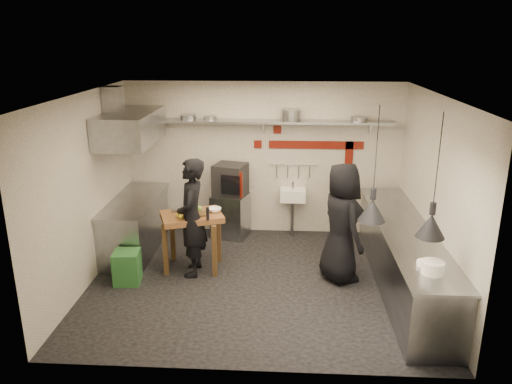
# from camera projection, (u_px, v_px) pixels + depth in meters

# --- Properties ---
(floor) EXTENTS (5.00, 5.00, 0.00)m
(floor) POSITION_uv_depth(u_px,v_px,m) (257.00, 282.00, 7.56)
(floor) COLOR black
(floor) RESTS_ON ground
(ceiling) EXTENTS (5.00, 5.00, 0.00)m
(ceiling) POSITION_uv_depth(u_px,v_px,m) (257.00, 95.00, 6.71)
(ceiling) COLOR beige
(ceiling) RESTS_ON floor
(wall_back) EXTENTS (5.00, 0.04, 2.80)m
(wall_back) POSITION_uv_depth(u_px,v_px,m) (263.00, 159.00, 9.13)
(wall_back) COLOR beige
(wall_back) RESTS_ON floor
(wall_front) EXTENTS (5.00, 0.04, 2.80)m
(wall_front) POSITION_uv_depth(u_px,v_px,m) (245.00, 256.00, 5.14)
(wall_front) COLOR beige
(wall_front) RESTS_ON floor
(wall_left) EXTENTS (0.04, 4.20, 2.80)m
(wall_left) POSITION_uv_depth(u_px,v_px,m) (86.00, 191.00, 7.27)
(wall_left) COLOR beige
(wall_left) RESTS_ON floor
(wall_right) EXTENTS (0.04, 4.20, 2.80)m
(wall_right) POSITION_uv_depth(u_px,v_px,m) (434.00, 197.00, 7.00)
(wall_right) COLOR beige
(wall_right) RESTS_ON floor
(red_band_horiz) EXTENTS (1.70, 0.02, 0.14)m
(red_band_horiz) POSITION_uv_depth(u_px,v_px,m) (316.00, 145.00, 8.98)
(red_band_horiz) COLOR #611309
(red_band_horiz) RESTS_ON wall_back
(red_band_vert) EXTENTS (0.14, 0.02, 1.10)m
(red_band_vert) POSITION_uv_depth(u_px,v_px,m) (348.00, 171.00, 9.09)
(red_band_vert) COLOR #611309
(red_band_vert) RESTS_ON wall_back
(red_tile_a) EXTENTS (0.14, 0.02, 0.14)m
(red_tile_a) POSITION_uv_depth(u_px,v_px,m) (277.00, 130.00, 8.94)
(red_tile_a) COLOR #611309
(red_tile_a) RESTS_ON wall_back
(red_tile_b) EXTENTS (0.14, 0.02, 0.14)m
(red_tile_b) POSITION_uv_depth(u_px,v_px,m) (258.00, 144.00, 9.04)
(red_tile_b) COLOR #611309
(red_tile_b) RESTS_ON wall_back
(back_shelf) EXTENTS (4.60, 0.34, 0.04)m
(back_shelf) POSITION_uv_depth(u_px,v_px,m) (263.00, 122.00, 8.75)
(back_shelf) COLOR gray
(back_shelf) RESTS_ON wall_back
(shelf_bracket_left) EXTENTS (0.04, 0.06, 0.24)m
(shelf_bracket_left) POSITION_uv_depth(u_px,v_px,m) (159.00, 125.00, 9.02)
(shelf_bracket_left) COLOR gray
(shelf_bracket_left) RESTS_ON wall_back
(shelf_bracket_mid) EXTENTS (0.04, 0.06, 0.24)m
(shelf_bracket_mid) POSITION_uv_depth(u_px,v_px,m) (263.00, 126.00, 8.92)
(shelf_bracket_mid) COLOR gray
(shelf_bracket_mid) RESTS_ON wall_back
(shelf_bracket_right) EXTENTS (0.04, 0.06, 0.24)m
(shelf_bracket_right) POSITION_uv_depth(u_px,v_px,m) (371.00, 127.00, 8.81)
(shelf_bracket_right) COLOR gray
(shelf_bracket_right) RESTS_ON wall_back
(pan_far_left) EXTENTS (0.36, 0.36, 0.09)m
(pan_far_left) POSITION_uv_depth(u_px,v_px,m) (188.00, 117.00, 8.80)
(pan_far_left) COLOR gray
(pan_far_left) RESTS_ON back_shelf
(pan_mid_left) EXTENTS (0.30, 0.30, 0.07)m
(pan_mid_left) POSITION_uv_depth(u_px,v_px,m) (210.00, 118.00, 8.78)
(pan_mid_left) COLOR gray
(pan_mid_left) RESTS_ON back_shelf
(stock_pot) EXTENTS (0.42, 0.42, 0.20)m
(stock_pot) POSITION_uv_depth(u_px,v_px,m) (291.00, 115.00, 8.68)
(stock_pot) COLOR gray
(stock_pot) RESTS_ON back_shelf
(pan_right) EXTENTS (0.38, 0.38, 0.08)m
(pan_right) POSITION_uv_depth(u_px,v_px,m) (359.00, 119.00, 8.64)
(pan_right) COLOR gray
(pan_right) RESTS_ON back_shelf
(oven_stand) EXTENTS (0.73, 0.69, 0.80)m
(oven_stand) POSITION_uv_depth(u_px,v_px,m) (231.00, 215.00, 9.18)
(oven_stand) COLOR gray
(oven_stand) RESTS_ON floor
(combi_oven) EXTENTS (0.65, 0.63, 0.58)m
(combi_oven) POSITION_uv_depth(u_px,v_px,m) (230.00, 180.00, 8.93)
(combi_oven) COLOR black
(combi_oven) RESTS_ON oven_stand
(oven_door) EXTENTS (0.44, 0.15, 0.46)m
(oven_door) POSITION_uv_depth(u_px,v_px,m) (230.00, 184.00, 8.70)
(oven_door) COLOR #611309
(oven_door) RESTS_ON combi_oven
(oven_glass) EXTENTS (0.34, 0.11, 0.34)m
(oven_glass) POSITION_uv_depth(u_px,v_px,m) (230.00, 185.00, 8.63)
(oven_glass) COLOR black
(oven_glass) RESTS_ON oven_door
(hand_sink) EXTENTS (0.46, 0.34, 0.22)m
(hand_sink) POSITION_uv_depth(u_px,v_px,m) (293.00, 195.00, 9.12)
(hand_sink) COLOR white
(hand_sink) RESTS_ON wall_back
(sink_tap) EXTENTS (0.03, 0.03, 0.14)m
(sink_tap) POSITION_uv_depth(u_px,v_px,m) (293.00, 185.00, 9.06)
(sink_tap) COLOR gray
(sink_tap) RESTS_ON hand_sink
(sink_drain) EXTENTS (0.06, 0.06, 0.66)m
(sink_drain) POSITION_uv_depth(u_px,v_px,m) (292.00, 218.00, 9.21)
(sink_drain) COLOR gray
(sink_drain) RESTS_ON floor
(utensil_rail) EXTENTS (0.90, 0.02, 0.02)m
(utensil_rail) POSITION_uv_depth(u_px,v_px,m) (293.00, 164.00, 9.09)
(utensil_rail) COLOR gray
(utensil_rail) RESTS_ON wall_back
(counter_right) EXTENTS (0.70, 3.80, 0.90)m
(counter_right) POSITION_uv_depth(u_px,v_px,m) (403.00, 258.00, 7.30)
(counter_right) COLOR gray
(counter_right) RESTS_ON floor
(counter_right_top) EXTENTS (0.76, 3.90, 0.03)m
(counter_right_top) POSITION_uv_depth(u_px,v_px,m) (406.00, 229.00, 7.16)
(counter_right_top) COLOR gray
(counter_right_top) RESTS_ON counter_right
(plate_stack) EXTENTS (0.27, 0.27, 0.15)m
(plate_stack) POSITION_uv_depth(u_px,v_px,m) (433.00, 268.00, 5.76)
(plate_stack) COLOR white
(plate_stack) RESTS_ON counter_right_top
(small_bowl_right) EXTENTS (0.28, 0.28, 0.05)m
(small_bowl_right) POSITION_uv_depth(u_px,v_px,m) (426.00, 263.00, 5.98)
(small_bowl_right) COLOR white
(small_bowl_right) RESTS_ON counter_right_top
(counter_left) EXTENTS (0.70, 1.90, 0.90)m
(counter_left) POSITION_uv_depth(u_px,v_px,m) (135.00, 226.00, 8.54)
(counter_left) COLOR gray
(counter_left) RESTS_ON floor
(counter_left_top) EXTENTS (0.76, 2.00, 0.03)m
(counter_left_top) POSITION_uv_depth(u_px,v_px,m) (133.00, 200.00, 8.40)
(counter_left_top) COLOR gray
(counter_left_top) RESTS_ON counter_left
(extractor_hood) EXTENTS (0.78, 1.60, 0.50)m
(extractor_hood) POSITION_uv_depth(u_px,v_px,m) (131.00, 127.00, 8.02)
(extractor_hood) COLOR gray
(extractor_hood) RESTS_ON ceiling
(hood_duct) EXTENTS (0.28, 0.28, 0.50)m
(hood_duct) POSITION_uv_depth(u_px,v_px,m) (113.00, 102.00, 7.92)
(hood_duct) COLOR gray
(hood_duct) RESTS_ON ceiling
(green_bin) EXTENTS (0.41, 0.41, 0.50)m
(green_bin) POSITION_uv_depth(u_px,v_px,m) (127.00, 267.00, 7.47)
(green_bin) COLOR #28632C
(green_bin) RESTS_ON floor
(prep_table) EXTENTS (1.08, 0.92, 0.92)m
(prep_table) POSITION_uv_depth(u_px,v_px,m) (193.00, 241.00, 7.87)
(prep_table) COLOR brown
(prep_table) RESTS_ON floor
(cutting_board) EXTENTS (0.35, 0.29, 0.02)m
(cutting_board) POSITION_uv_depth(u_px,v_px,m) (197.00, 214.00, 7.69)
(cutting_board) COLOR #51381D
(cutting_board) RESTS_ON prep_table
(pepper_mill) EXTENTS (0.05, 0.05, 0.20)m
(pepper_mill) POSITION_uv_depth(u_px,v_px,m) (208.00, 214.00, 7.46)
(pepper_mill) COLOR black
(pepper_mill) RESTS_ON prep_table
(lemon_a) EXTENTS (0.10, 0.10, 0.09)m
(lemon_a) POSITION_uv_depth(u_px,v_px,m) (179.00, 215.00, 7.59)
(lemon_a) COLOR yellow
(lemon_a) RESTS_ON prep_table
(lemon_b) EXTENTS (0.08, 0.08, 0.08)m
(lemon_b) POSITION_uv_depth(u_px,v_px,m) (181.00, 216.00, 7.53)
(lemon_b) COLOR yellow
(lemon_b) RESTS_ON prep_table
(veg_ball) EXTENTS (0.10, 0.10, 0.09)m
(veg_ball) POSITION_uv_depth(u_px,v_px,m) (199.00, 209.00, 7.82)
(veg_ball) COLOR olive
(veg_ball) RESTS_ON prep_table
(steel_tray) EXTENTS (0.22, 0.19, 0.03)m
(steel_tray) POSITION_uv_depth(u_px,v_px,m) (177.00, 210.00, 7.86)
(steel_tray) COLOR gray
(steel_tray) RESTS_ON prep_table
(bowl) EXTENTS (0.24, 0.24, 0.07)m
(bowl) POSITION_uv_depth(u_px,v_px,m) (215.00, 210.00, 7.82)
(bowl) COLOR white
(bowl) RESTS_ON prep_table
(heat_lamp_near) EXTENTS (0.36, 0.36, 1.44)m
(heat_lamp_near) POSITION_uv_depth(u_px,v_px,m) (375.00, 165.00, 6.00)
(heat_lamp_near) COLOR black
(heat_lamp_near) RESTS_ON ceiling
(heat_lamp_far) EXTENTS (0.43, 0.43, 1.44)m
(heat_lamp_far) POSITION_uv_depth(u_px,v_px,m) (437.00, 177.00, 5.49)
(heat_lamp_far) COLOR black
(heat_lamp_far) RESTS_ON ceiling
(chef_left) EXTENTS (0.47, 0.69, 1.84)m
(chef_left) POSITION_uv_depth(u_px,v_px,m) (192.00, 218.00, 7.57)
(chef_left) COLOR black
(chef_left) RESTS_ON floor
(chef_right) EXTENTS (0.87, 1.04, 1.82)m
(chef_right) POSITION_uv_depth(u_px,v_px,m) (341.00, 223.00, 7.40)
(chef_right) COLOR black
(chef_right) RESTS_ON floor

